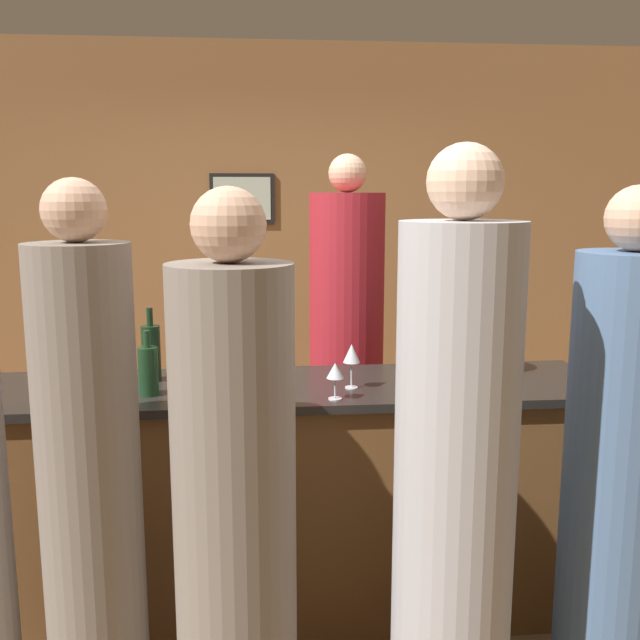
% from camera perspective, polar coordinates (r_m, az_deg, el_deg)
% --- Properties ---
extents(ground_plane, '(14.00, 14.00, 0.00)m').
position_cam_1_polar(ground_plane, '(3.35, -2.32, -21.98)').
color(ground_plane, brown).
extents(back_wall, '(8.00, 0.08, 2.80)m').
position_cam_1_polar(back_wall, '(5.06, -3.73, 5.72)').
color(back_wall, olive).
rests_on(back_wall, ground_plane).
extents(bar_counter, '(2.62, 0.63, 1.01)m').
position_cam_1_polar(bar_counter, '(3.12, -2.38, -14.09)').
color(bar_counter, brown).
rests_on(bar_counter, ground_plane).
extents(bartender, '(0.39, 0.39, 1.98)m').
position_cam_1_polar(bartender, '(3.77, 2.11, -3.16)').
color(bartender, maroon).
rests_on(bartender, ground_plane).
extents(guest_0, '(0.32, 0.32, 1.83)m').
position_cam_1_polar(guest_0, '(2.42, -17.88, -12.86)').
color(guest_0, gray).
rests_on(guest_0, ground_plane).
extents(guest_1, '(0.38, 0.38, 1.80)m').
position_cam_1_polar(guest_1, '(2.26, -6.84, -14.75)').
color(guest_1, gray).
rests_on(guest_1, ground_plane).
extents(guest_2, '(0.38, 0.38, 1.93)m').
position_cam_1_polar(guest_2, '(2.31, 10.73, -12.65)').
color(guest_2, '#B2B2B7').
rests_on(guest_2, ground_plane).
extents(guest_3, '(0.37, 0.37, 1.81)m').
position_cam_1_polar(guest_3, '(2.67, 22.83, -11.46)').
color(guest_3, '#4C6B93').
rests_on(guest_3, ground_plane).
extents(wine_bottle_0, '(0.08, 0.08, 0.31)m').
position_cam_1_polar(wine_bottle_0, '(3.06, -13.36, -2.51)').
color(wine_bottle_0, black).
rests_on(wine_bottle_0, bar_counter).
extents(wine_bottle_1, '(0.08, 0.08, 0.26)m').
position_cam_1_polar(wine_bottle_1, '(2.85, -13.58, -3.91)').
color(wine_bottle_1, '#19381E').
rests_on(wine_bottle_1, bar_counter).
extents(wine_bottle_2, '(0.08, 0.08, 0.26)m').
position_cam_1_polar(wine_bottle_2, '(3.03, -8.68, -2.90)').
color(wine_bottle_2, black).
rests_on(wine_bottle_2, bar_counter).
extents(ice_bucket, '(0.21, 0.21, 0.17)m').
position_cam_1_polar(ice_bucket, '(3.24, 13.17, -2.49)').
color(ice_bucket, silver).
rests_on(ice_bucket, bar_counter).
extents(wine_glass_0, '(0.08, 0.08, 0.17)m').
position_cam_1_polar(wine_glass_0, '(2.84, -8.96, -3.29)').
color(wine_glass_0, silver).
rests_on(wine_glass_0, bar_counter).
extents(wine_glass_1, '(0.07, 0.07, 0.15)m').
position_cam_1_polar(wine_glass_1, '(2.93, -5.66, -2.98)').
color(wine_glass_1, silver).
rests_on(wine_glass_1, bar_counter).
extents(wine_glass_2, '(0.07, 0.07, 0.18)m').
position_cam_1_polar(wine_glass_2, '(2.86, 2.55, -2.80)').
color(wine_glass_2, silver).
rests_on(wine_glass_2, bar_counter).
extents(wine_glass_3, '(0.07, 0.07, 0.16)m').
position_cam_1_polar(wine_glass_3, '(2.76, -4.85, -3.62)').
color(wine_glass_3, silver).
rests_on(wine_glass_3, bar_counter).
extents(wine_glass_4, '(0.07, 0.07, 0.14)m').
position_cam_1_polar(wine_glass_4, '(2.71, 1.22, -4.19)').
color(wine_glass_4, silver).
rests_on(wine_glass_4, bar_counter).
extents(wine_glass_5, '(0.07, 0.07, 0.18)m').
position_cam_1_polar(wine_glass_5, '(2.89, -18.23, -3.21)').
color(wine_glass_5, silver).
rests_on(wine_glass_5, bar_counter).
extents(wine_glass_6, '(0.08, 0.08, 0.15)m').
position_cam_1_polar(wine_glass_6, '(2.79, -20.96, -4.27)').
color(wine_glass_6, silver).
rests_on(wine_glass_6, bar_counter).
extents(wine_glass_7, '(0.08, 0.08, 0.15)m').
position_cam_1_polar(wine_glass_7, '(3.02, 11.77, -2.76)').
color(wine_glass_7, silver).
rests_on(wine_glass_7, bar_counter).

